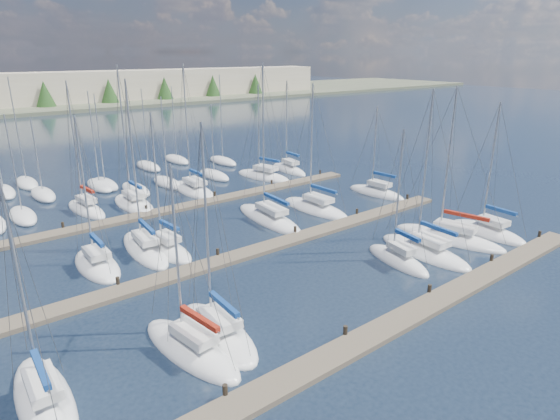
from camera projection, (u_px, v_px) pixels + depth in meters
ground at (95, 159)px, 71.58m from camera, size 400.00×400.00×0.00m
dock_near at (402, 320)px, 28.36m from camera, size 44.00×1.93×1.10m
dock_mid at (265, 248)px, 38.78m from camera, size 44.00×1.93×1.10m
dock_far at (186, 206)px, 49.21m from camera, size 44.00×1.93×1.10m
sailboat_r at (289, 169)px, 64.48m from camera, size 3.18×7.92×12.76m
sailboat_e at (424, 251)px, 37.99m from camera, size 3.35×8.85×13.75m
sailboat_j at (166, 249)px, 38.43m from camera, size 3.02×7.17×12.00m
sailboat_n at (86, 209)px, 48.20m from camera, size 3.01×7.74×13.74m
sailboat_l at (315, 208)px, 48.51m from camera, size 3.23×9.04×13.45m
sailboat_p at (194, 190)px, 54.87m from camera, size 3.35×9.17×15.17m
sailboat_m at (376, 193)px, 53.83m from camera, size 2.87×7.65×10.71m
sailboat_c at (217, 333)px, 27.01m from camera, size 3.29×7.86×12.96m
sailboat_k at (269, 218)px, 45.51m from camera, size 3.65×10.59×15.46m
sailboat_q at (263, 176)px, 61.03m from camera, size 4.69×9.11×12.52m
sailboat_i at (145, 249)px, 38.45m from camera, size 3.33×9.07×14.42m
sailboat_a at (44, 400)px, 21.77m from camera, size 2.58×7.91×11.42m
sailboat_h at (97, 265)px, 35.59m from camera, size 2.85×7.15×12.14m
sailboat_d at (398, 260)px, 36.43m from camera, size 3.14×6.75×11.03m
sailboat_f at (449, 238)px, 40.78m from camera, size 4.77×10.09×13.74m
sailboat_b at (191, 349)px, 25.53m from camera, size 3.49×8.22×11.16m
sailboat_g at (488, 232)px, 42.08m from camera, size 3.05×7.45×12.38m
sailboat_o at (134, 204)px, 49.91m from camera, size 3.06×8.17×15.15m
distant_boats at (101, 184)px, 56.86m from camera, size 36.93×20.75×13.30m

